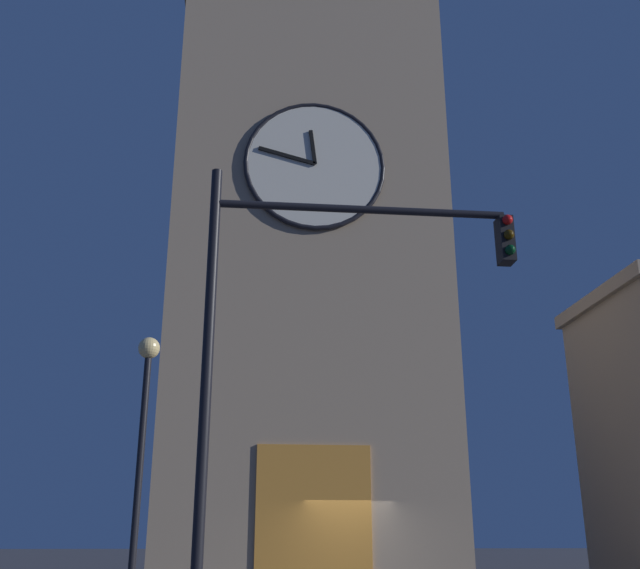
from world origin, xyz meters
TOP-DOWN VIEW (x-y plane):
  - clocktower at (0.99, -5.53)m, footprint 9.54×9.14m
  - traffic_signal_mid at (2.09, 9.53)m, footprint 4.67×0.41m
  - street_lamp at (4.95, 4.83)m, footprint 0.44×0.44m

SIDE VIEW (x-z plane):
  - street_lamp at x=4.95m, z-range 1.04..6.45m
  - traffic_signal_mid at x=2.09m, z-range 1.12..7.96m
  - clocktower at x=0.99m, z-range -3.14..25.11m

